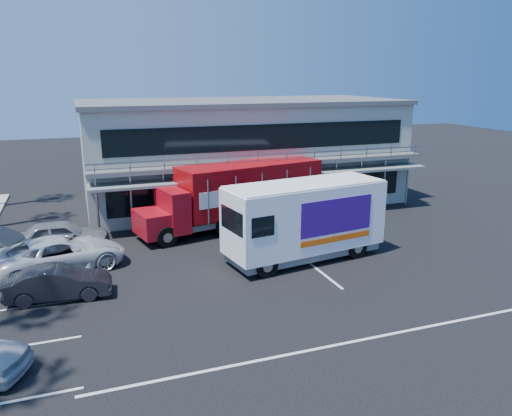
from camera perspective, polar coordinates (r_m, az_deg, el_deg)
name	(u,v)px	position (r m, az deg, el deg)	size (l,w,h in m)	color
ground	(282,278)	(23.00, 3.04, -8.04)	(120.00, 120.00, 0.00)	black
building	(242,151)	(36.62, -1.65, 6.57)	(22.40, 12.00, 7.30)	#9CA395
red_truck	(239,193)	(30.00, -1.99, 1.73)	(11.79, 5.00, 3.87)	maroon
white_van	(305,219)	(24.80, 5.57, -1.28)	(8.33, 3.92, 3.91)	white
parked_car_b	(59,283)	(22.30, -21.61, -7.97)	(1.46, 4.18, 1.38)	black
parked_car_c	(60,254)	(25.25, -21.50, -4.94)	(2.77, 6.01, 1.67)	silver
parked_car_e	(61,236)	(28.07, -21.40, -2.99)	(1.96, 4.88, 1.66)	slate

